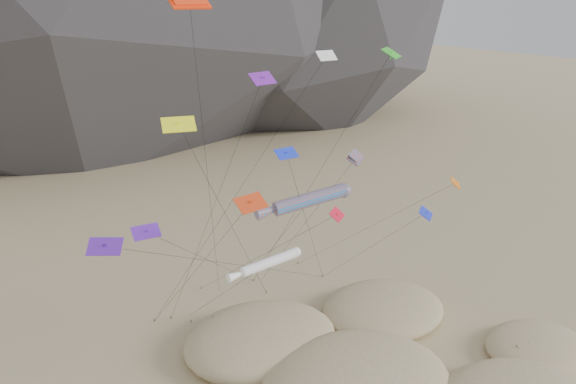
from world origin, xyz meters
name	(u,v)px	position (x,y,z in m)	size (l,w,h in m)	color
kite_stakes	(236,293)	(1.21, 23.89, 0.15)	(19.47, 5.82, 0.30)	#3F2D1E
rainbow_tube_kite	(307,200)	(3.31, 13.23, 13.72)	(9.10, 14.44, 14.73)	#D74E16
white_tube_kite	(267,263)	(-2.31, 10.16, 10.51)	(6.60, 12.76, 11.16)	white
orange_parafoil	(190,7)	(-6.27, 13.27, 29.46)	(7.84, 13.09, 30.35)	#F9330D
multi_parafoil	(354,159)	(7.05, 11.78, 17.20)	(3.24, 14.98, 17.86)	#E34517
delta_kites	(292,166)	(0.42, 10.93, 17.82)	(34.23, 21.20, 26.09)	green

